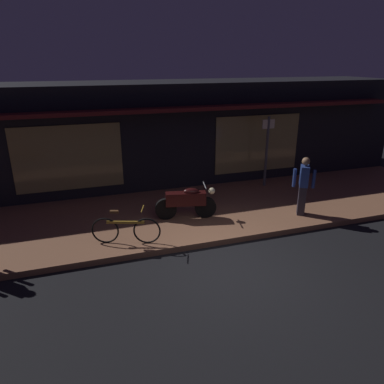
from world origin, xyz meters
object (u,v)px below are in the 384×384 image
motorcycle (187,201)px  sign_post (267,147)px  bicycle_parked (126,230)px  person_bystander (303,185)px

motorcycle → sign_post: size_ratio=0.70×
bicycle_parked → person_bystander: size_ratio=0.95×
motorcycle → bicycle_parked: (-1.82, -0.95, -0.14)m
bicycle_parked → motorcycle: bearing=27.4°
person_bystander → bicycle_parked: bearing=-177.6°
bicycle_parked → person_bystander: (5.00, 0.21, 0.52)m
motorcycle → person_bystander: (3.17, -0.74, 0.38)m
motorcycle → sign_post: bearing=28.0°
bicycle_parked → sign_post: size_ratio=0.66×
motorcycle → person_bystander: size_ratio=1.01×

